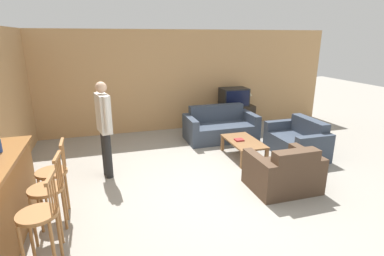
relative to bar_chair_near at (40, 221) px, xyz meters
The scene contains 14 objects.
ground_plane 2.60m from the bar_chair_near, 23.28° to the left, with size 24.00×24.00×0.00m, color gray.
wall_back 5.28m from the bar_chair_near, 63.57° to the left, with size 9.40×0.08×2.60m.
bar_chair_near is the anchor object (origin of this frame).
bar_chair_mid 0.55m from the bar_chair_near, 90.00° to the left, with size 0.44×0.44×1.09m.
bar_chair_far 1.05m from the bar_chair_near, 90.00° to the left, with size 0.42×0.42×1.09m.
couch_far 4.90m from the bar_chair_near, 45.56° to the left, with size 1.70×0.88×0.80m.
armchair_near 3.57m from the bar_chair_near, 13.15° to the left, with size 1.06×0.84×0.78m.
loveseat_right 5.08m from the bar_chair_near, 24.10° to the left, with size 0.81×1.31×0.76m.
coffee_table 4.11m from the bar_chair_near, 33.07° to the left, with size 0.60×1.06×0.37m.
tv_unit 5.99m from the bar_chair_near, 46.15° to the left, with size 1.10×0.54×0.62m.
tv 5.99m from the bar_chair_near, 46.13° to the left, with size 0.72×0.51×0.48m.
book_on_table 4.05m from the bar_chair_near, 34.09° to the left, with size 0.18×0.15×0.03m.
table_lamp 6.28m from the bar_chair_near, 43.49° to the left, with size 0.25×0.25×0.47m.
person_by_window 2.31m from the bar_chair_near, 71.63° to the left, with size 0.26×0.56×1.71m.
Camera 1 is at (-1.60, -4.02, 2.41)m, focal length 28.00 mm.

